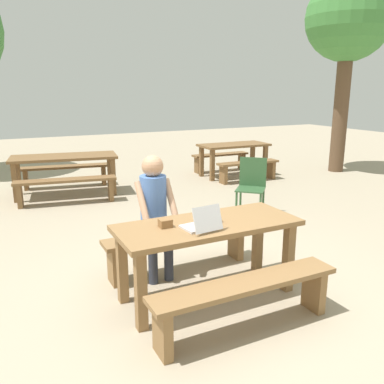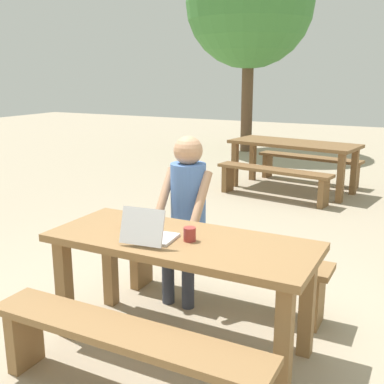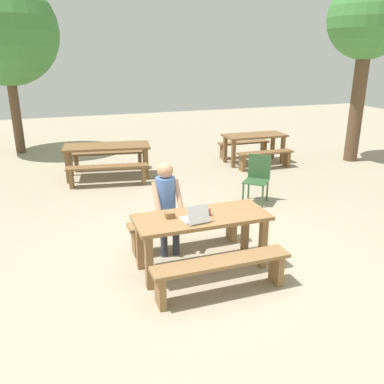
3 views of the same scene
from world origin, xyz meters
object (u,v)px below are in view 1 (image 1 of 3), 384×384
laptop (202,224)px  plastic_chair (251,185)px  small_pouch (165,223)px  coffee_mug (216,218)px  picnic_table_mid (234,149)px  person_seated (155,208)px  picnic_table_front (208,235)px  tree_left (349,22)px  picnic_table_rear (64,162)px

laptop → plastic_chair: size_ratio=0.36×
small_pouch → coffee_mug: 0.50m
laptop → small_pouch: bearing=-44.9°
laptop → picnic_table_mid: (3.46, 4.92, -0.20)m
small_pouch → person_seated: (0.12, 0.57, -0.02)m
picnic_table_front → picnic_table_mid: size_ratio=1.08×
picnic_table_front → tree_left: 7.77m
plastic_chair → picnic_table_front: bearing=-90.2°
picnic_table_rear → tree_left: size_ratio=0.45×
person_seated → tree_left: (6.23, 3.48, 2.73)m
small_pouch → picnic_table_mid: (3.72, 4.71, -0.18)m
plastic_chair → tree_left: tree_left is taller
small_pouch → picnic_table_mid: bearing=51.7°
person_seated → picnic_table_rear: 4.09m
picnic_table_front → laptop: bearing=-134.0°
picnic_table_mid → picnic_table_rear: bearing=-178.0°
picnic_table_rear → person_seated: bearing=-77.4°
laptop → coffee_mug: (0.22, 0.13, -0.01)m
picnic_table_front → picnic_table_rear: (-0.55, 4.72, 0.01)m
person_seated → tree_left: bearing=29.2°
laptop → picnic_table_rear: laptop is taller
person_seated → picnic_table_rear: bearing=93.6°
plastic_chair → picnic_table_mid: 3.02m
coffee_mug → person_seated: size_ratio=0.07×
picnic_table_front → picnic_table_rear: size_ratio=0.86×
tree_left → plastic_chair: bearing=-152.9°
small_pouch → picnic_table_rear: small_pouch is taller
coffee_mug → person_seated: person_seated is taller
picnic_table_front → plastic_chair: size_ratio=1.91×
picnic_table_front → person_seated: bearing=114.9°
person_seated → plastic_chair: (2.24, 1.44, -0.30)m
person_seated → picnic_table_mid: (3.60, 4.13, -0.16)m
laptop → picnic_table_mid: bearing=-131.0°
small_pouch → coffee_mug: bearing=-9.4°
person_seated → picnic_table_mid: 5.49m
small_pouch → laptop: bearing=-39.0°
tree_left → picnic_table_rear: bearing=174.7°
tree_left → picnic_table_front: bearing=-145.3°
picnic_table_rear → picnic_table_front: bearing=-74.3°
small_pouch → tree_left: size_ratio=0.02×
laptop → small_pouch: size_ratio=2.97×
coffee_mug → picnic_table_rear: size_ratio=0.04×
person_seated → picnic_table_mid: size_ratio=0.82×
laptop → person_seated: (-0.15, 0.79, -0.04)m
person_seated → plastic_chair: size_ratio=1.45×
tree_left → person_seated: bearing=-150.8°
coffee_mug → plastic_chair: (1.87, 2.09, -0.32)m
laptop → picnic_table_front: bearing=-139.9°
picnic_table_front → laptop: (-0.15, -0.15, 0.19)m
picnic_table_front → picnic_table_mid: 5.81m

